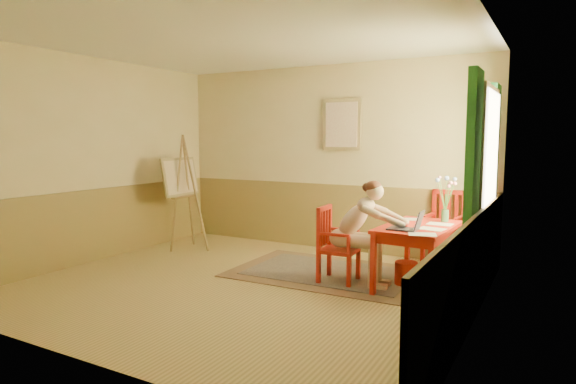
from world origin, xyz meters
The scene contains 14 objects.
room centered at (0.00, 0.00, 1.40)m, with size 5.04×4.54×2.84m.
wainscot centered at (0.00, 0.80, 0.50)m, with size 5.00×4.50×1.00m.
window centered at (2.42, 1.10, 1.35)m, with size 0.12×2.01×2.20m.
wall_portrait centered at (0.25, 2.20, 1.90)m, with size 0.60×0.05×0.76m.
rug centered at (0.65, 0.92, 0.01)m, with size 2.43×1.65×0.02m.
table centered at (1.77, 0.87, 0.63)m, with size 0.79×1.24×0.72m.
chair_left centered at (0.85, 0.61, 0.45)m, with size 0.44×0.42×0.90m.
chair_back centered at (1.84, 1.97, 0.51)m, with size 0.49×0.51×1.01m.
figure centered at (1.16, 0.63, 0.68)m, with size 0.92×0.41×1.23m.
laptop centered at (1.74, 0.51, 0.76)m, with size 0.36×0.22×0.22m.
papers centered at (1.85, 0.83, 0.72)m, with size 0.73×1.15×0.00m.
vase centered at (1.97, 1.28, 0.97)m, with size 0.23×0.27×0.55m.
wastebasket centered at (1.63, 0.87, 0.14)m, with size 0.26×0.26×0.28m, color #B62512.
easel centered at (-1.94, 1.14, 1.04)m, with size 0.60×0.78×1.76m.
Camera 1 is at (3.14, -4.65, 1.71)m, focal length 30.73 mm.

